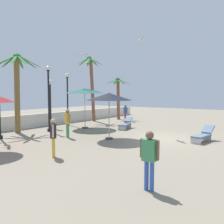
% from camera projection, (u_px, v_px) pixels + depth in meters
% --- Properties ---
extents(ground_plane, '(56.00, 56.00, 0.00)m').
position_uv_depth(ground_plane, '(160.00, 139.00, 13.39)').
color(ground_plane, gray).
extents(boundary_wall, '(25.20, 0.30, 1.03)m').
position_uv_depth(boundary_wall, '(50.00, 119.00, 19.08)').
color(boundary_wall, silver).
rests_on(boundary_wall, ground_plane).
extents(patio_umbrella_0, '(3.12, 3.12, 3.09)m').
position_uv_depth(patio_umbrella_0, '(85.00, 91.00, 17.28)').
color(patio_umbrella_0, '#333338').
rests_on(patio_umbrella_0, ground_plane).
extents(patio_umbrella_1, '(2.64, 2.64, 2.70)m').
position_uv_depth(patio_umbrella_1, '(109.00, 97.00, 13.08)').
color(patio_umbrella_1, '#333338').
rests_on(patio_umbrella_1, ground_plane).
extents(palm_tree_1, '(2.42, 2.22, 4.25)m').
position_uv_depth(palm_tree_1, '(118.00, 93.00, 23.24)').
color(palm_tree_1, brown).
rests_on(palm_tree_1, ground_plane).
extents(palm_tree_2, '(2.40, 2.44, 6.08)m').
position_uv_depth(palm_tree_2, '(91.00, 82.00, 21.49)').
color(palm_tree_2, brown).
rests_on(palm_tree_2, ground_plane).
extents(palm_tree_3, '(2.99, 2.98, 5.28)m').
position_uv_depth(palm_tree_3, '(17.00, 83.00, 15.25)').
color(palm_tree_3, brown).
rests_on(palm_tree_3, ground_plane).
extents(lamp_post_0, '(0.42, 0.42, 3.70)m').
position_uv_depth(lamp_post_0, '(50.00, 96.00, 17.69)').
color(lamp_post_0, black).
rests_on(lamp_post_0, ground_plane).
extents(lamp_post_1, '(0.36, 0.36, 4.31)m').
position_uv_depth(lamp_post_1, '(67.00, 94.00, 19.06)').
color(lamp_post_1, black).
rests_on(lamp_post_1, ground_plane).
extents(lamp_post_2, '(0.32, 0.32, 4.50)m').
position_uv_depth(lamp_post_2, '(49.00, 95.00, 15.74)').
color(lamp_post_2, black).
rests_on(lamp_post_2, ground_plane).
extents(lounge_chair_0, '(1.93, 0.84, 0.83)m').
position_uv_depth(lounge_chair_0, '(203.00, 134.00, 12.53)').
color(lounge_chair_0, '#B7B7BC').
rests_on(lounge_chair_0, ground_plane).
extents(lounge_chair_1, '(1.92, 0.96, 0.82)m').
position_uv_depth(lounge_chair_1, '(126.00, 123.00, 17.18)').
color(lounge_chair_1, '#B7B7BC').
rests_on(lounge_chair_1, ground_plane).
extents(guest_0, '(0.25, 0.56, 1.62)m').
position_uv_depth(guest_0, '(149.00, 155.00, 6.13)').
color(guest_0, '#3359B2').
rests_on(guest_0, ground_plane).
extents(guest_1, '(0.42, 0.43, 1.60)m').
position_uv_depth(guest_1, '(53.00, 134.00, 9.42)').
color(guest_1, gold).
rests_on(guest_1, ground_plane).
extents(guest_2, '(0.35, 0.53, 1.69)m').
position_uv_depth(guest_2, '(68.00, 121.00, 13.57)').
color(guest_2, '#3F8C59').
rests_on(guest_2, ground_plane).
extents(guest_3, '(0.39, 0.50, 1.59)m').
position_uv_depth(guest_3, '(125.00, 112.00, 20.97)').
color(guest_3, '#D8333F').
rests_on(guest_3, ground_plane).
extents(seagull_0, '(0.99, 0.94, 0.15)m').
position_uv_depth(seagull_0, '(81.00, 55.00, 17.83)').
color(seagull_0, white).
extents(seagull_2, '(0.75, 0.80, 0.14)m').
position_uv_depth(seagull_2, '(141.00, 40.00, 14.87)').
color(seagull_2, white).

